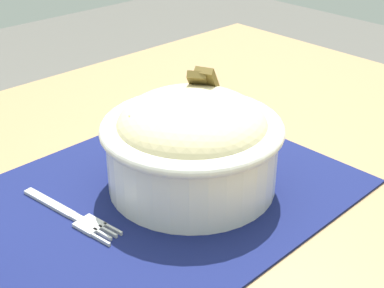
% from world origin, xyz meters
% --- Properties ---
extents(table, '(1.02, 0.80, 0.71)m').
position_xyz_m(table, '(0.00, 0.00, 0.63)').
color(table, '#99754C').
rests_on(table, ground_plane).
extents(placemat, '(0.40, 0.31, 0.00)m').
position_xyz_m(placemat, '(0.03, -0.02, 0.71)').
color(placemat, '#11194C').
rests_on(placemat, table).
extents(bowl, '(0.19, 0.19, 0.12)m').
position_xyz_m(bowl, '(-0.01, -0.01, 0.76)').
color(bowl, silver).
rests_on(bowl, placemat).
extents(fork, '(0.03, 0.13, 0.00)m').
position_xyz_m(fork, '(0.12, -0.04, 0.71)').
color(fork, '#B5B5B5').
rests_on(fork, placemat).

